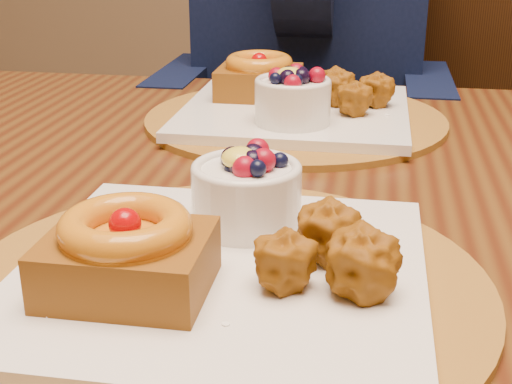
% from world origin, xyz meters
% --- Properties ---
extents(dining_table, '(1.60, 0.90, 0.76)m').
position_xyz_m(dining_table, '(-0.09, 0.08, 0.68)').
color(dining_table, '#3D1A0B').
rests_on(dining_table, ground).
extents(place_setting_near, '(0.38, 0.38, 0.08)m').
position_xyz_m(place_setting_near, '(-0.09, -0.13, 0.78)').
color(place_setting_near, brown).
rests_on(place_setting_near, dining_table).
extents(place_setting_far, '(0.38, 0.38, 0.09)m').
position_xyz_m(place_setting_far, '(-0.09, 0.30, 0.78)').
color(place_setting_far, brown).
rests_on(place_setting_far, dining_table).
extents(chair_far, '(0.59, 0.59, 0.98)m').
position_xyz_m(chair_far, '(0.03, 0.75, 0.54)').
color(chair_far, black).
rests_on(chair_far, ground).
extents(diner, '(0.48, 0.47, 0.79)m').
position_xyz_m(diner, '(-0.11, 0.70, 0.84)').
color(diner, black).
rests_on(diner, ground).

